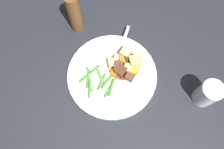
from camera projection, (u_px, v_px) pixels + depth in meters
The scene contains 28 objects.
ground_plane at pixel (112, 76), 0.71m from camera, with size 3.00×3.00×0.00m, color #26282D.
dinner_plate at pixel (112, 75), 0.70m from camera, with size 0.29×0.29×0.02m, color white.
stew_sauce at pixel (124, 65), 0.70m from camera, with size 0.10×0.10×0.00m, color #93381E.
carrot_slice_0 at pixel (114, 73), 0.69m from camera, with size 0.02×0.02×0.01m, color orange.
carrot_slice_1 at pixel (128, 65), 0.70m from camera, with size 0.02×0.02×0.01m, color orange.
carrot_slice_2 at pixel (123, 59), 0.70m from camera, with size 0.03×0.03×0.01m, color orange.
carrot_slice_3 at pixel (134, 69), 0.69m from camera, with size 0.04×0.04×0.01m, color orange.
potato_chunk_0 at pixel (126, 53), 0.70m from camera, with size 0.03×0.03×0.03m, color #EAD68C.
potato_chunk_1 at pixel (138, 60), 0.69m from camera, with size 0.02×0.03×0.03m, color #DBBC6B.
potato_chunk_2 at pixel (128, 69), 0.69m from camera, with size 0.02×0.02×0.03m, color #EAD68C.
potato_chunk_3 at pixel (113, 63), 0.69m from camera, with size 0.03×0.03×0.02m, color #EAD68C.
potato_chunk_4 at pixel (135, 63), 0.69m from camera, with size 0.03×0.03×0.04m, color #DBBC6B.
meat_chunk_0 at pixel (129, 77), 0.68m from camera, with size 0.02×0.03×0.02m, color brown.
meat_chunk_1 at pixel (129, 57), 0.70m from camera, with size 0.03×0.03×0.02m, color #56331E.
meat_chunk_2 at pixel (121, 71), 0.68m from camera, with size 0.03×0.03×0.03m, color #56331E.
meat_chunk_3 at pixel (118, 67), 0.69m from camera, with size 0.03×0.03×0.03m, color brown.
green_bean_0 at pixel (88, 78), 0.68m from camera, with size 0.01×0.01×0.06m, color #4C8E33.
green_bean_1 at pixel (111, 88), 0.67m from camera, with size 0.01×0.01×0.06m, color #4C8E33.
green_bean_2 at pixel (100, 75), 0.69m from camera, with size 0.01×0.01×0.06m, color #66AD42.
green_bean_3 at pixel (90, 89), 0.67m from camera, with size 0.01×0.01×0.06m, color #599E38.
green_bean_4 at pixel (107, 82), 0.68m from camera, with size 0.01×0.01×0.05m, color #66AD42.
green_bean_5 at pixel (90, 79), 0.68m from camera, with size 0.01×0.01×0.08m, color #599E38.
green_bean_6 at pixel (102, 82), 0.68m from camera, with size 0.01×0.01×0.06m, color #599E38.
green_bean_7 at pixel (110, 88), 0.67m from camera, with size 0.01×0.01×0.07m, color #599E38.
green_bean_8 at pixel (90, 74), 0.69m from camera, with size 0.01×0.01×0.08m, color #4C8E33.
fork at pixel (120, 49), 0.72m from camera, with size 0.14×0.13×0.00m.
water_glass at pixel (208, 93), 0.64m from camera, with size 0.06×0.06×0.09m, color silver.
pepper_mill at pixel (75, 14), 0.70m from camera, with size 0.04×0.04×0.16m, color brown.
Camera 1 is at (-0.11, -0.21, 0.67)m, focal length 35.06 mm.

